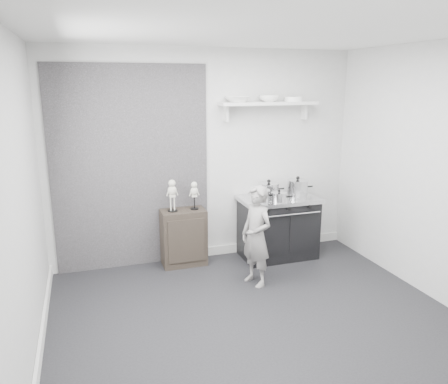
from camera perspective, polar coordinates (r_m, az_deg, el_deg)
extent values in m
plane|color=black|center=(4.47, 4.43, -16.56)|extent=(4.00, 4.00, 0.00)
cube|color=#B8B9B6|center=(5.63, -2.35, 4.61)|extent=(4.00, 0.02, 2.70)
cube|color=#B8B9B6|center=(2.48, 21.31, -8.90)|extent=(4.00, 0.02, 2.70)
cube|color=#B8B9B6|center=(3.69, -25.16, -1.84)|extent=(0.02, 3.60, 2.70)
cube|color=#B8B9B6|center=(5.07, 26.13, 2.10)|extent=(0.02, 3.60, 2.70)
cube|color=silver|center=(3.87, 5.23, 20.30)|extent=(4.00, 3.60, 0.02)
cube|color=black|center=(5.46, -11.95, 2.94)|extent=(1.90, 0.02, 2.50)
cube|color=silver|center=(6.29, 6.69, -6.65)|extent=(2.00, 0.03, 0.12)
cube|color=silver|center=(4.21, -22.94, -18.98)|extent=(0.03, 3.60, 0.12)
cube|color=silver|center=(5.70, 5.86, 11.45)|extent=(1.30, 0.26, 0.04)
cube|color=silver|center=(5.58, 0.28, 10.23)|extent=(0.03, 0.12, 0.20)
cube|color=silver|center=(6.02, 10.43, 10.28)|extent=(0.03, 0.12, 0.20)
cube|color=black|center=(5.88, 7.05, -4.79)|extent=(0.96, 0.58, 0.77)
cube|color=silver|center=(5.76, 7.17, -0.94)|extent=(1.02, 0.62, 0.05)
cube|color=black|center=(5.53, 6.14, -5.77)|extent=(0.40, 0.02, 0.50)
cube|color=black|center=(5.73, 10.37, -5.22)|extent=(0.40, 0.02, 0.50)
cylinder|color=silver|center=(5.52, 8.53, -2.96)|extent=(0.86, 0.02, 0.02)
cylinder|color=black|center=(5.39, 5.74, -2.44)|extent=(0.04, 0.03, 0.04)
cylinder|color=black|center=(5.51, 8.49, -2.15)|extent=(0.04, 0.03, 0.04)
cylinder|color=black|center=(5.64, 11.11, -1.88)|extent=(0.04, 0.03, 0.04)
cube|color=black|center=(5.61, -5.30, -5.92)|extent=(0.56, 0.32, 0.72)
imported|color=gray|center=(4.99, 4.26, -5.76)|extent=(0.41, 0.50, 1.17)
cylinder|color=silver|center=(5.51, 4.90, -0.55)|extent=(0.21, 0.21, 0.14)
cylinder|color=silver|center=(5.49, 4.91, 0.23)|extent=(0.22, 0.22, 0.01)
sphere|color=black|center=(5.49, 4.92, 0.50)|extent=(0.04, 0.04, 0.04)
cylinder|color=black|center=(5.57, 6.28, -0.43)|extent=(0.10, 0.02, 0.02)
cylinder|color=silver|center=(5.83, 5.85, 0.31)|extent=(0.27, 0.27, 0.15)
cylinder|color=silver|center=(5.81, 5.87, 1.11)|extent=(0.28, 0.28, 0.01)
sphere|color=black|center=(5.81, 5.88, 1.42)|extent=(0.05, 0.05, 0.05)
cylinder|color=black|center=(5.91, 7.41, 0.43)|extent=(0.10, 0.02, 0.02)
cylinder|color=silver|center=(5.94, 9.58, 0.58)|extent=(0.27, 0.27, 0.18)
cylinder|color=silver|center=(5.92, 9.61, 1.51)|extent=(0.28, 0.28, 0.02)
sphere|color=black|center=(5.91, 9.63, 1.82)|extent=(0.05, 0.05, 0.05)
cylinder|color=black|center=(6.03, 11.07, 0.70)|extent=(0.10, 0.02, 0.02)
cylinder|color=silver|center=(5.54, 7.19, -0.72)|extent=(0.19, 0.19, 0.11)
cylinder|color=silver|center=(5.52, 7.21, -0.11)|extent=(0.19, 0.19, 0.01)
sphere|color=black|center=(5.52, 7.22, 0.13)|extent=(0.03, 0.03, 0.03)
cylinder|color=black|center=(5.60, 8.43, -0.61)|extent=(0.10, 0.02, 0.02)
imported|color=white|center=(5.54, 1.79, 12.03)|extent=(0.30, 0.30, 0.07)
imported|color=white|center=(5.70, 5.93, 12.04)|extent=(0.25, 0.25, 0.08)
cylinder|color=white|center=(5.85, 9.06, 11.91)|extent=(0.24, 0.24, 0.06)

